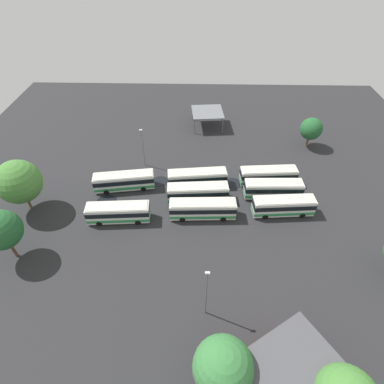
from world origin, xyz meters
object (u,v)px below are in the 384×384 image
depot_building (280,375)px  tree_west_edge (1,230)px  bus_row0_slot2 (283,206)px  tree_south_edge (223,367)px  tree_northeast (311,129)px  bus_row2_slot2 (118,212)px  bus_row1_slot0 (197,178)px  lamp_post_near_entrance (143,146)px  bus_row0_slot1 (273,189)px  lamp_post_by_building (206,292)px  bus_row0_slot0 (268,175)px  bus_row2_slot0 (124,181)px  bus_row1_slot1 (198,192)px  maintenance_shelter (207,112)px  tree_east_edge (19,182)px  bus_row1_slot2 (203,209)px

depot_building → tree_west_edge: (36.53, -16.28, 3.30)m
bus_row0_slot2 → tree_south_edge: 29.29m
tree_northeast → tree_south_edge: tree_south_edge is taller
bus_row2_slot2 → tree_northeast: 44.59m
bus_row1_slot0 → tree_south_edge: bearing=95.0°
bus_row0_slot2 → tree_south_edge: bearing=65.8°
depot_building → tree_northeast: (-15.44, -47.77, 1.74)m
lamp_post_near_entrance → bus_row1_slot0: bearing=150.4°
bus_row0_slot1 → lamp_post_by_building: size_ratio=1.13×
lamp_post_near_entrance → bus_row0_slot0: bearing=168.3°
bus_row0_slot0 → depot_building: bearing=82.7°
bus_row2_slot2 → depot_building: size_ratio=0.82×
bus_row0_slot1 → bus_row2_slot0: (27.57, -1.54, 0.00)m
lamp_post_near_entrance → bus_row1_slot1: bearing=137.2°
bus_row0_slot2 → depot_building: depot_building is taller
bus_row2_slot0 → tree_south_edge: (-16.65, 32.46, 3.32)m
bus_row0_slot2 → tree_northeast: size_ratio=1.57×
bus_row2_slot2 → bus_row1_slot0: bearing=-144.4°
bus_row2_slot0 → depot_building: 39.55m
depot_building → maintenance_shelter: 56.61m
bus_row1_slot1 → tree_east_edge: tree_east_edge is taller
bus_row0_slot2 → bus_row1_slot1: size_ratio=0.97×
bus_row1_slot0 → tree_south_edge: size_ratio=1.37×
bus_row0_slot1 → bus_row2_slot2: bearing=13.8°
bus_row2_slot0 → tree_northeast: 41.38m
bus_row0_slot0 → bus_row2_slot2: 28.69m
maintenance_shelter → tree_west_edge: 49.69m
bus_row2_slot2 → lamp_post_by_building: bearing=131.9°
lamp_post_near_entrance → tree_west_edge: (16.43, 23.41, 1.32)m
tree_west_edge → tree_northeast: size_ratio=1.30×
maintenance_shelter → lamp_post_near_entrance: lamp_post_near_entrance is taller
bus_row2_slot0 → depot_building: depot_building is taller
bus_row1_slot2 → maintenance_shelter: (-1.15, -30.86, 1.90)m
bus_row0_slot2 → lamp_post_near_entrance: lamp_post_near_entrance is taller
bus_row2_slot0 → lamp_post_by_building: (-15.07, 24.30, 3.27)m
bus_row0_slot1 → tree_east_edge: 43.69m
bus_row0_slot0 → tree_west_edge: tree_west_edge is taller
lamp_post_near_entrance → bus_row0_slot1: bearing=160.2°
bus_row1_slot2 → depot_building: 26.59m
lamp_post_by_building → lamp_post_near_entrance: lamp_post_by_building is taller
bus_row2_slot2 → depot_building: (-22.26, 24.09, 0.86)m
bus_row0_slot0 → bus_row2_slot0: 27.38m
depot_building → bus_row2_slot0: bearing=-54.7°
bus_row0_slot0 → lamp_post_near_entrance: (24.53, -5.08, 2.83)m
bus_row0_slot1 → tree_west_edge: 43.91m
bus_row0_slot0 → maintenance_shelter: (11.41, -21.57, 1.90)m
tree_south_edge → tree_east_edge: bearing=-39.5°
bus_row1_slot2 → tree_west_edge: size_ratio=1.27×
depot_building → tree_east_edge: size_ratio=1.30×
bus_row1_slot1 → bus_row2_slot0: size_ratio=0.97×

